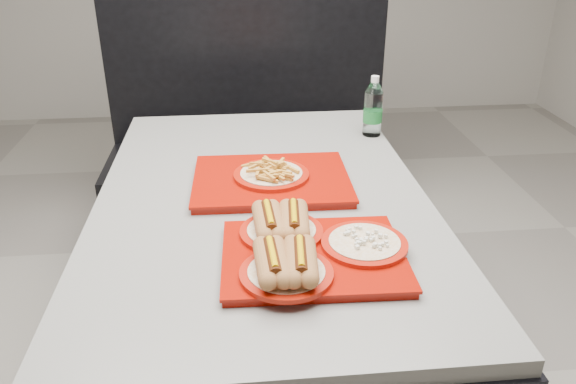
{
  "coord_description": "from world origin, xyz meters",
  "views": [
    {
      "loc": [
        -0.07,
        -1.39,
        1.44
      ],
      "look_at": [
        0.06,
        -0.16,
        0.83
      ],
      "focal_mm": 35.0,
      "sensor_mm": 36.0,
      "label": 1
    }
  ],
  "objects": [
    {
      "name": "diner_table",
      "position": [
        0.0,
        0.0,
        0.58
      ],
      "size": [
        0.92,
        1.42,
        0.75
      ],
      "color": "black",
      "rests_on": "ground"
    },
    {
      "name": "booth_bench",
      "position": [
        0.0,
        1.09,
        0.4
      ],
      "size": [
        1.3,
        0.57,
        1.35
      ],
      "color": "black",
      "rests_on": "ground"
    },
    {
      "name": "tray_near",
      "position": [
        0.08,
        -0.35,
        0.78
      ],
      "size": [
        0.42,
        0.37,
        0.09
      ],
      "rotation": [
        0.0,
        0.0,
        -0.03
      ],
      "color": "#8C0D03",
      "rests_on": "diner_table"
    },
    {
      "name": "tray_far",
      "position": [
        0.03,
        0.05,
        0.78
      ],
      "size": [
        0.45,
        0.35,
        0.09
      ],
      "rotation": [
        0.0,
        0.0,
        -0.02
      ],
      "color": "#8C0D03",
      "rests_on": "diner_table"
    },
    {
      "name": "water_bottle",
      "position": [
        0.41,
        0.42,
        0.84
      ],
      "size": [
        0.07,
        0.07,
        0.21
      ],
      "rotation": [
        0.0,
        0.0,
        -0.33
      ],
      "color": "silver",
      "rests_on": "diner_table"
    }
  ]
}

